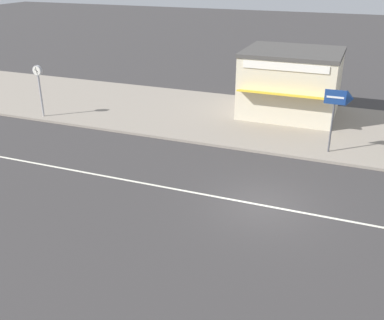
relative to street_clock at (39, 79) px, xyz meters
name	(u,v)px	position (x,y,z in m)	size (l,w,h in m)	color
ground_plane	(262,205)	(16.00, -6.05, -2.63)	(160.00, 160.00, 0.00)	#383535
lane_centre_stripe	(262,205)	(16.00, -6.05, -2.63)	(50.40, 0.14, 0.01)	silver
kerb_strip	(301,126)	(16.00, 4.38, -2.55)	(68.00, 10.00, 0.15)	gray
street_clock	(39,79)	(0.00, 0.00, 0.00)	(0.64, 0.22, 3.33)	#9E9EA3
arrow_signboard	(346,101)	(18.55, 0.61, 0.38)	(1.43, 0.82, 3.41)	#4C4C51
shopfront_corner_warung	(291,82)	(14.80, 6.46, -0.39)	(6.07, 6.06, 4.16)	beige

